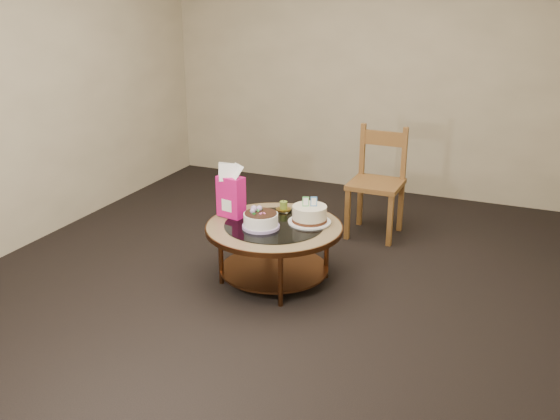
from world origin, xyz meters
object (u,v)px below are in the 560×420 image
at_px(coffee_table, 274,234).
at_px(dining_chair, 377,182).
at_px(cream_cake, 310,215).
at_px(decorated_cake, 261,221).
at_px(gift_bag, 231,191).

xyz_separation_m(coffee_table, dining_chair, (0.45, 1.24, 0.11)).
xyz_separation_m(coffee_table, cream_cake, (0.23, 0.14, 0.14)).
bearing_deg(decorated_cake, coffee_table, 57.20).
bearing_deg(gift_bag, dining_chair, 67.46).
relative_size(decorated_cake, gift_bag, 0.67).
bearing_deg(gift_bag, decorated_cake, -11.28).
height_order(cream_cake, dining_chair, dining_chair).
bearing_deg(dining_chair, coffee_table, -109.57).
xyz_separation_m(decorated_cake, gift_bag, (-0.31, 0.13, 0.15)).
distance_m(decorated_cake, dining_chair, 1.43).
relative_size(coffee_table, decorated_cake, 3.73).
height_order(coffee_table, dining_chair, dining_chair).
height_order(decorated_cake, dining_chair, dining_chair).
xyz_separation_m(decorated_cake, dining_chair, (0.51, 1.33, -0.02)).
height_order(cream_cake, gift_bag, gift_bag).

